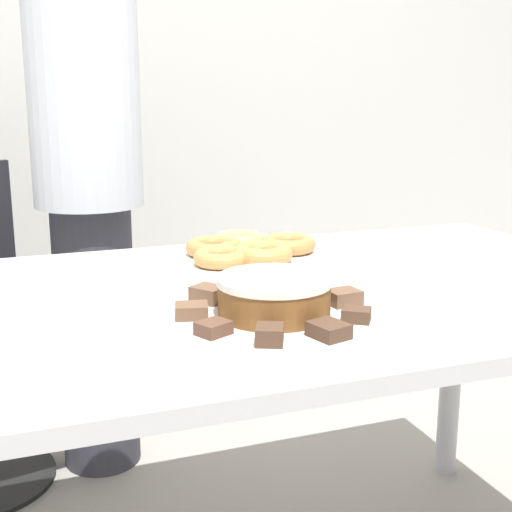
# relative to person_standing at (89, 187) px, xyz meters

# --- Properties ---
(wall_back) EXTENTS (8.00, 0.05, 2.60)m
(wall_back) POSITION_rel_person_standing_xyz_m (0.17, 0.73, 0.46)
(wall_back) COLOR silver
(wall_back) RESTS_ON ground_plane
(table) EXTENTS (1.66, 0.89, 0.74)m
(table) POSITION_rel_person_standing_xyz_m (0.17, -0.81, -0.19)
(table) COLOR silver
(table) RESTS_ON ground_plane
(person_standing) EXTENTS (0.30, 0.30, 1.58)m
(person_standing) POSITION_rel_person_standing_xyz_m (0.00, 0.00, 0.00)
(person_standing) COLOR #383842
(person_standing) RESTS_ON ground_plane
(plate_cake) EXTENTS (0.35, 0.35, 0.01)m
(plate_cake) POSITION_rel_person_standing_xyz_m (0.16, -0.99, -0.10)
(plate_cake) COLOR white
(plate_cake) RESTS_ON table
(plate_donuts) EXTENTS (0.37, 0.37, 0.01)m
(plate_donuts) POSITION_rel_person_standing_xyz_m (0.26, -0.58, -0.10)
(plate_donuts) COLOR white
(plate_donuts) RESTS_ON table
(frosted_cake) EXTENTS (0.19, 0.19, 0.06)m
(frosted_cake) POSITION_rel_person_standing_xyz_m (0.16, -0.99, -0.06)
(frosted_cake) COLOR brown
(frosted_cake) RESTS_ON plate_cake
(lamington_0) EXTENTS (0.06, 0.06, 0.03)m
(lamington_0) POSITION_rel_person_standing_xyz_m (0.11, -1.12, -0.08)
(lamington_0) COLOR #513828
(lamington_0) RESTS_ON plate_cake
(lamington_1) EXTENTS (0.06, 0.07, 0.02)m
(lamington_1) POSITION_rel_person_standing_xyz_m (0.20, -1.12, -0.08)
(lamington_1) COLOR #513828
(lamington_1) RESTS_ON plate_cake
(lamington_2) EXTENTS (0.06, 0.06, 0.02)m
(lamington_2) POSITION_rel_person_standing_xyz_m (0.28, -1.07, -0.08)
(lamington_2) COLOR #513828
(lamington_2) RESTS_ON plate_cake
(lamington_3) EXTENTS (0.06, 0.05, 0.03)m
(lamington_3) POSITION_rel_person_standing_xyz_m (0.30, -0.98, -0.08)
(lamington_3) COLOR brown
(lamington_3) RESTS_ON plate_cake
(lamington_4) EXTENTS (0.06, 0.06, 0.03)m
(lamington_4) POSITION_rel_person_standing_xyz_m (0.26, -0.90, -0.08)
(lamington_4) COLOR brown
(lamington_4) RESTS_ON plate_cake
(lamington_5) EXTENTS (0.05, 0.05, 0.03)m
(lamington_5) POSITION_rel_person_standing_xyz_m (0.18, -0.86, -0.08)
(lamington_5) COLOR #513828
(lamington_5) RESTS_ON plate_cake
(lamington_6) EXTENTS (0.07, 0.07, 0.03)m
(lamington_6) POSITION_rel_person_standing_xyz_m (0.09, -0.88, -0.08)
(lamington_6) COLOR brown
(lamington_6) RESTS_ON plate_cake
(lamington_7) EXTENTS (0.06, 0.06, 0.02)m
(lamington_7) POSITION_rel_person_standing_xyz_m (0.03, -0.96, -0.08)
(lamington_7) COLOR brown
(lamington_7) RESTS_ON plate_cake
(lamington_8) EXTENTS (0.06, 0.06, 0.02)m
(lamington_8) POSITION_rel_person_standing_xyz_m (0.04, -1.05, -0.08)
(lamington_8) COLOR brown
(lamington_8) RESTS_ON plate_cake
(donut_0) EXTENTS (0.12, 0.12, 0.03)m
(donut_0) POSITION_rel_person_standing_xyz_m (0.26, -0.58, -0.08)
(donut_0) COLOR #D18E4C
(donut_0) RESTS_ON plate_donuts
(donut_1) EXTENTS (0.12, 0.12, 0.04)m
(donut_1) POSITION_rel_person_standing_xyz_m (0.37, -0.57, -0.08)
(donut_1) COLOR #C68447
(donut_1) RESTS_ON plate_donuts
(donut_2) EXTENTS (0.12, 0.12, 0.04)m
(donut_2) POSITION_rel_person_standing_xyz_m (0.28, -0.49, -0.08)
(donut_2) COLOR #E5AD66
(donut_2) RESTS_ON plate_donuts
(donut_3) EXTENTS (0.13, 0.13, 0.03)m
(donut_3) POSITION_rel_person_standing_xyz_m (0.20, -0.54, -0.08)
(donut_3) COLOR #C68447
(donut_3) RESTS_ON plate_donuts
(donut_4) EXTENTS (0.12, 0.12, 0.03)m
(donut_4) POSITION_rel_person_standing_xyz_m (0.19, -0.64, -0.08)
(donut_4) COLOR #D18E4C
(donut_4) RESTS_ON plate_donuts
(donut_5) EXTENTS (0.13, 0.13, 0.04)m
(donut_5) POSITION_rel_person_standing_xyz_m (0.28, -0.65, -0.07)
(donut_5) COLOR #D18E4C
(donut_5) RESTS_ON plate_donuts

